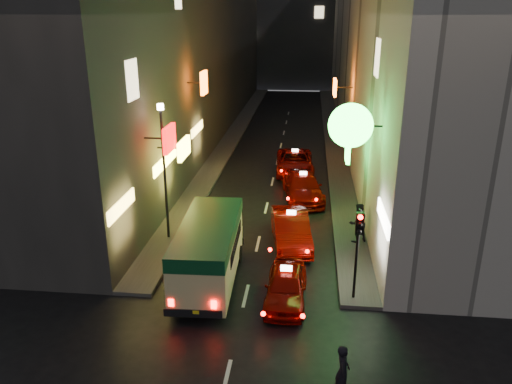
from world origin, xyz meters
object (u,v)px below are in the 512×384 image
(minibus, at_px, (209,246))
(lamp_post, at_px, (164,164))
(pedestrian_crossing, at_px, (343,368))
(taxi_near, at_px, (286,283))
(traffic_light, at_px, (358,236))

(minibus, distance_m, lamp_post, 5.02)
(pedestrian_crossing, bearing_deg, lamp_post, 39.57)
(taxi_near, xyz_separation_m, lamp_post, (-5.71, 4.65, 2.99))
(minibus, height_order, lamp_post, lamp_post)
(minibus, xyz_separation_m, taxi_near, (3.04, -0.97, -0.86))
(taxi_near, distance_m, traffic_light, 3.17)
(taxi_near, relative_size, lamp_post, 0.74)
(pedestrian_crossing, xyz_separation_m, traffic_light, (0.70, 4.78, 1.78))
(taxi_near, bearing_deg, traffic_light, 2.87)
(pedestrian_crossing, height_order, lamp_post, lamp_post)
(minibus, relative_size, taxi_near, 1.28)
(pedestrian_crossing, bearing_deg, taxi_near, 21.73)
(minibus, bearing_deg, lamp_post, 126.01)
(taxi_near, height_order, lamp_post, lamp_post)
(minibus, height_order, pedestrian_crossing, minibus)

